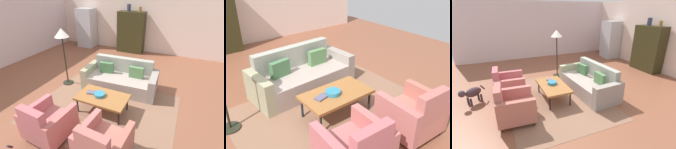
{
  "view_description": "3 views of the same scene",
  "coord_description": "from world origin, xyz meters",
  "views": [
    {
      "loc": [
        1.73,
        -3.62,
        2.67
      ],
      "look_at": [
        0.22,
        -0.31,
        0.77
      ],
      "focal_mm": 26.38,
      "sensor_mm": 36.0,
      "label": 1
    },
    {
      "loc": [
        -2.0,
        -3.62,
        2.56
      ],
      "look_at": [
        0.29,
        -0.76,
        0.73
      ],
      "focal_mm": 38.79,
      "sensor_mm": 36.0,
      "label": 2
    },
    {
      "loc": [
        4.17,
        -2.19,
        2.36
      ],
      "look_at": [
        0.0,
        -0.4,
        0.6
      ],
      "focal_mm": 26.61,
      "sensor_mm": 36.0,
      "label": 3
    }
  ],
  "objects": [
    {
      "name": "wall_back",
      "position": [
        0.0,
        3.92,
        1.4
      ],
      "size": [
        8.95,
        0.12,
        2.8
      ],
      "primitive_type": "cube",
      "color": "beige",
      "rests_on": "ground"
    },
    {
      "name": "ground_plane",
      "position": [
        0.0,
        0.0,
        0.0
      ],
      "size": [
        10.74,
        10.74,
        0.0
      ],
      "primitive_type": "plane",
      "color": "brown"
    },
    {
      "name": "area_rug",
      "position": [
        0.2,
        -0.77,
        0.0
      ],
      "size": [
        3.4,
        2.6,
        0.01
      ],
      "primitive_type": "cube",
      "color": "#89614A",
      "rests_on": "ground"
    },
    {
      "name": "couch",
      "position": [
        0.2,
        0.37,
        0.29
      ],
      "size": [
        2.15,
        1.02,
        0.86
      ],
      "rotation": [
        0.0,
        0.0,
        3.2
      ],
      "color": "#A29187",
      "rests_on": "ground"
    },
    {
      "name": "vase_tall",
      "position": [
        -0.74,
        3.57,
        1.95
      ],
      "size": [
        0.17,
        0.17,
        0.29
      ],
      "primitive_type": "cylinder",
      "color": "#353B52",
      "rests_on": "cabinet"
    },
    {
      "name": "book_stack",
      "position": [
        -0.1,
        -0.8,
        0.44
      ],
      "size": [
        0.25,
        0.19,
        0.03
      ],
      "color": "#56566F",
      "rests_on": "coffee_table"
    },
    {
      "name": "cabinet",
      "position": [
        -0.59,
        3.58,
        0.9
      ],
      "size": [
        1.2,
        0.51,
        1.8
      ],
      "color": "#2E2B13",
      "rests_on": "ground"
    },
    {
      "name": "fruit_bowl",
      "position": [
        0.13,
        -0.82,
        0.46
      ],
      "size": [
        0.26,
        0.26,
        0.07
      ],
      "primitive_type": "cylinder",
      "color": "teal",
      "rests_on": "coffee_table"
    },
    {
      "name": "armchair_right",
      "position": [
        0.8,
        -1.98,
        0.34
      ],
      "size": [
        0.85,
        0.85,
        0.88
      ],
      "rotation": [
        0.0,
        0.0,
        -0.06
      ],
      "color": "#342C1B",
      "rests_on": "ground"
    },
    {
      "name": "dog",
      "position": [
        -0.4,
        -2.89,
        0.31
      ],
      "size": [
        0.47,
        0.61,
        0.48
      ],
      "rotation": [
        0.0,
        0.0,
        5.33
      ],
      "color": "#413036",
      "rests_on": "ground"
    },
    {
      "name": "refrigerator",
      "position": [
        -2.87,
        3.47,
        0.93
      ],
      "size": [
        0.8,
        0.73,
        1.85
      ],
      "color": "#B7BABF",
      "rests_on": "ground"
    },
    {
      "name": "vase_round",
      "position": [
        -0.24,
        3.57,
        1.9
      ],
      "size": [
        0.13,
        0.13,
        0.21
      ],
      "primitive_type": "cylinder",
      "color": "olive",
      "rests_on": "cabinet"
    },
    {
      "name": "floor_lamp",
      "position": [
        -1.41,
        -0.07,
        1.44
      ],
      "size": [
        0.4,
        0.4,
        1.72
      ],
      "color": "black",
      "rests_on": "ground"
    },
    {
      "name": "coffee_table",
      "position": [
        0.2,
        -0.82,
        0.39
      ],
      "size": [
        1.2,
        0.7,
        0.42
      ],
      "color": "black",
      "rests_on": "ground"
    },
    {
      "name": "armchair_left",
      "position": [
        -0.4,
        -1.98,
        0.34
      ],
      "size": [
        0.84,
        0.84,
        0.88
      ],
      "rotation": [
        0.0,
        0.0,
        -0.05
      ],
      "color": "#3A291F",
      "rests_on": "ground"
    },
    {
      "name": "wall_left",
      "position": [
        -4.47,
        0.0,
        1.4
      ],
      "size": [
        0.12,
        7.84,
        2.8
      ],
      "primitive_type": "cube",
      "color": "silver",
      "rests_on": "ground"
    }
  ]
}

